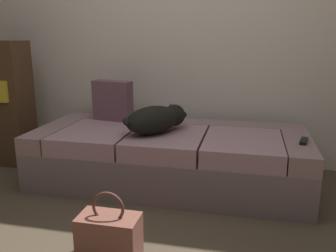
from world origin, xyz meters
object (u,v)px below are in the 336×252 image
(dog_dark, at_px, (157,119))
(handbag, at_px, (110,236))
(couch, at_px, (169,157))
(tv_remote, at_px, (304,141))
(throw_pillow, at_px, (113,101))

(dog_dark, relative_size, handbag, 1.46)
(couch, bearing_deg, tv_remote, -6.01)
(dog_dark, bearing_deg, tv_remote, -1.70)
(tv_remote, distance_m, handbag, 1.46)
(dog_dark, bearing_deg, couch, 40.41)
(couch, distance_m, tv_remote, 1.00)
(dog_dark, xyz_separation_m, throw_pillow, (-0.47, 0.32, 0.07))
(throw_pillow, height_order, handbag, throw_pillow)
(tv_remote, bearing_deg, dog_dark, -168.90)
(tv_remote, relative_size, handbag, 0.40)
(couch, xyz_separation_m, tv_remote, (0.97, -0.10, 0.23))
(dog_dark, relative_size, tv_remote, 3.67)
(tv_remote, bearing_deg, handbag, -125.57)
(dog_dark, distance_m, throw_pillow, 0.58)
(handbag, bearing_deg, dog_dark, 89.59)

